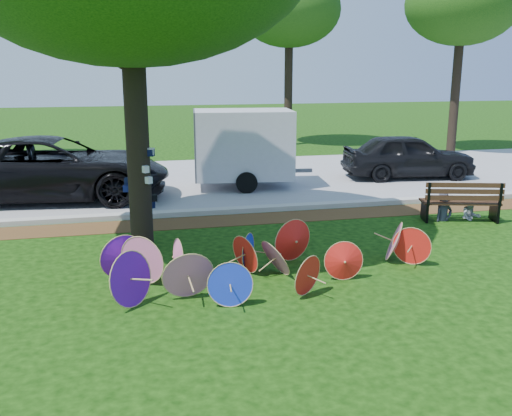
{
  "coord_description": "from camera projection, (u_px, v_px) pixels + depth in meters",
  "views": [
    {
      "loc": [
        -1.74,
        -7.92,
        3.43
      ],
      "look_at": [
        0.5,
        2.0,
        0.9
      ],
      "focal_mm": 40.0,
      "sensor_mm": 36.0,
      "label": 1
    }
  ],
  "objects": [
    {
      "name": "ground",
      "position": [
        253.0,
        298.0,
        8.69
      ],
      "size": [
        90.0,
        90.0,
        0.0
      ],
      "primitive_type": "plane",
      "color": "black",
      "rests_on": "ground"
    },
    {
      "name": "person_right",
      "position": [
        472.0,
        198.0,
        13.09
      ],
      "size": [
        0.53,
        0.43,
        1.0
      ],
      "primitive_type": "imported",
      "rotation": [
        0.0,
        0.0,
        -0.12
      ],
      "color": "silver",
      "rests_on": "ground"
    },
    {
      "name": "park_bench",
      "position": [
        460.0,
        201.0,
        12.98
      ],
      "size": [
        1.88,
        1.11,
        0.92
      ],
      "primitive_type": null,
      "rotation": [
        0.0,
        0.0,
        -0.27
      ],
      "color": "black",
      "rests_on": "ground"
    },
    {
      "name": "black_van",
      "position": [
        54.0,
        168.0,
        14.96
      ],
      "size": [
        6.2,
        3.34,
        1.66
      ],
      "primitive_type": "imported",
      "rotation": [
        0.0,
        0.0,
        1.47
      ],
      "color": "black",
      "rests_on": "ground"
    },
    {
      "name": "street",
      "position": [
        188.0,
        181.0,
        17.54
      ],
      "size": [
        90.0,
        8.0,
        0.01
      ],
      "primitive_type": "cube",
      "color": "gray",
      "rests_on": "ground"
    },
    {
      "name": "dark_pickup",
      "position": [
        408.0,
        156.0,
        17.91
      ],
      "size": [
        4.23,
        2.07,
        1.39
      ],
      "primitive_type": "imported",
      "rotation": [
        0.0,
        0.0,
        1.46
      ],
      "color": "black",
      "rests_on": "ground"
    },
    {
      "name": "mulch_strip",
      "position": [
        210.0,
        221.0,
        12.95
      ],
      "size": [
        90.0,
        1.0,
        0.01
      ],
      "primitive_type": "cube",
      "color": "#472D16",
      "rests_on": "ground"
    },
    {
      "name": "curb",
      "position": [
        206.0,
        212.0,
        13.6
      ],
      "size": [
        90.0,
        0.3,
        0.12
      ],
      "primitive_type": "cube",
      "color": "#B7B5AD",
      "rests_on": "ground"
    },
    {
      "name": "cargo_trailer",
      "position": [
        244.0,
        144.0,
        16.4
      ],
      "size": [
        2.93,
        2.04,
        2.53
      ],
      "primitive_type": "cube",
      "rotation": [
        0.0,
        0.0,
        -0.11
      ],
      "color": "silver",
      "rests_on": "ground"
    },
    {
      "name": "parasol_pile",
      "position": [
        243.0,
        259.0,
        9.32
      ],
      "size": [
        5.7,
        2.01,
        0.86
      ],
      "color": "#670FAE",
      "rests_on": "ground"
    },
    {
      "name": "bg_trees",
      "position": [
        243.0,
        4.0,
        21.77
      ],
      "size": [
        23.47,
        8.12,
        7.4
      ],
      "color": "black",
      "rests_on": "ground"
    },
    {
      "name": "person_left",
      "position": [
        445.0,
        193.0,
        12.91
      ],
      "size": [
        0.52,
        0.4,
        1.28
      ],
      "primitive_type": "imported",
      "rotation": [
        0.0,
        0.0,
        0.22
      ],
      "color": "#343747",
      "rests_on": "ground"
    }
  ]
}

